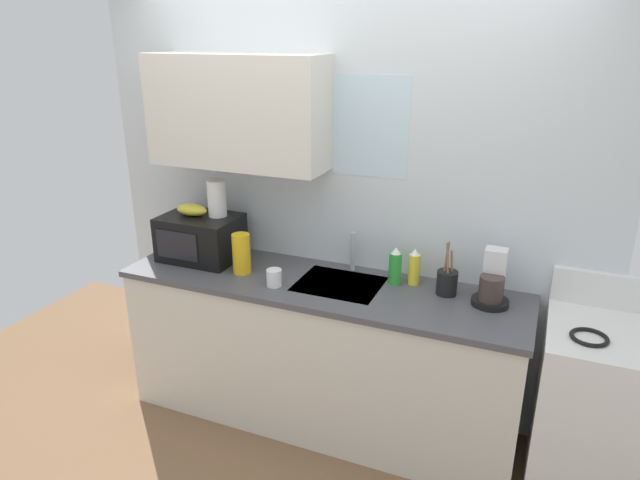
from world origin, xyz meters
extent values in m
cube|color=silver|center=(0.00, 0.35, 1.25)|extent=(3.05, 0.10, 2.50)
cube|color=silver|center=(-0.56, 0.14, 1.79)|extent=(1.03, 0.32, 0.62)
cube|color=silver|center=(0.11, 0.31, 1.73)|extent=(0.56, 0.02, 0.55)
cube|color=silver|center=(0.00, 0.00, 0.43)|extent=(2.25, 0.60, 0.86)
cube|color=#4C4C51|center=(0.00, 0.00, 0.88)|extent=(2.28, 0.63, 0.03)
cube|color=#9EA0A5|center=(0.11, 0.02, 0.83)|extent=(0.46, 0.38, 0.14)
cylinder|color=#B2B5BA|center=(0.11, 0.24, 1.01)|extent=(0.03, 0.03, 0.23)
cube|color=white|center=(1.49, 0.00, 0.45)|extent=(0.60, 0.60, 0.90)
torus|color=black|center=(1.37, -0.10, 0.91)|extent=(0.17, 0.17, 0.02)
cube|color=white|center=(1.49, 0.28, 0.99)|extent=(0.60, 0.04, 0.18)
cube|color=black|center=(-0.81, 0.05, 1.04)|extent=(0.46, 0.34, 0.27)
cube|color=black|center=(-0.86, -0.12, 1.04)|extent=(0.28, 0.01, 0.17)
ellipsoid|color=gold|center=(-0.86, 0.05, 1.20)|extent=(0.20, 0.11, 0.07)
cylinder|color=white|center=(-0.71, 0.10, 1.28)|extent=(0.11, 0.11, 0.22)
cylinder|color=black|center=(0.91, 0.08, 0.92)|extent=(0.19, 0.19, 0.03)
cylinder|color=#3F332D|center=(0.91, 0.07, 1.00)|extent=(0.12, 0.12, 0.13)
cube|color=silver|center=(0.91, 0.15, 1.05)|extent=(0.11, 0.09, 0.26)
cylinder|color=green|center=(0.39, 0.15, 0.99)|extent=(0.07, 0.07, 0.18)
cone|color=white|center=(0.39, 0.15, 1.10)|extent=(0.05, 0.05, 0.04)
cylinder|color=yellow|center=(0.48, 0.18, 0.99)|extent=(0.06, 0.06, 0.17)
cone|color=white|center=(0.48, 0.18, 1.09)|extent=(0.05, 0.05, 0.04)
cylinder|color=gold|center=(-0.47, -0.05, 1.02)|extent=(0.10, 0.10, 0.23)
cylinder|color=white|center=(-0.21, -0.14, 0.95)|extent=(0.08, 0.08, 0.09)
cylinder|color=black|center=(0.68, 0.12, 0.97)|extent=(0.11, 0.11, 0.13)
cylinder|color=olive|center=(0.66, 0.12, 1.07)|extent=(0.03, 0.01, 0.25)
cylinder|color=olive|center=(0.69, 0.13, 1.04)|extent=(0.03, 0.02, 0.21)
cylinder|color=olive|center=(0.68, 0.10, 1.07)|extent=(0.04, 0.01, 0.26)
camera|label=1|loc=(1.10, -2.64, 2.21)|focal=31.65mm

